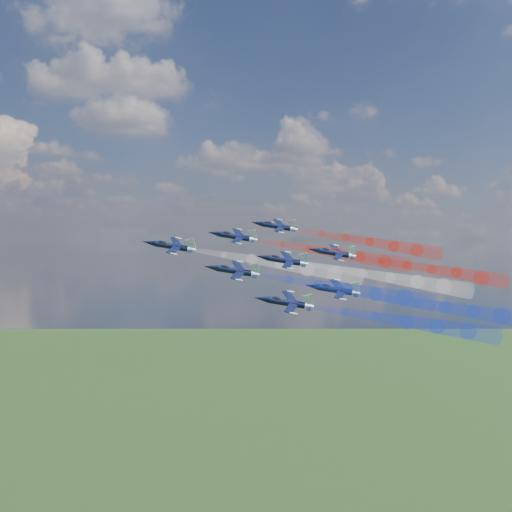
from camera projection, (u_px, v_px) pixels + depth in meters
name	position (u px, v px, depth m)	size (l,w,h in m)	color
jet_lead	(172.00, 246.00, 158.70)	(10.87, 13.58, 3.62)	black
trail_lead	(280.00, 264.00, 160.76)	(4.53, 42.40, 4.53)	white
jet_inner_left	(235.00, 271.00, 150.45)	(10.87, 13.58, 3.62)	black
trail_inner_left	(348.00, 289.00, 152.51)	(4.53, 42.40, 4.53)	#1835CD
jet_inner_right	(235.00, 237.00, 171.24)	(10.87, 13.58, 3.62)	black
trail_inner_right	(334.00, 253.00, 173.30)	(4.53, 42.40, 4.53)	red
jet_outer_left	(287.00, 303.00, 140.45)	(10.87, 13.58, 3.62)	black
trail_outer_left	(407.00, 322.00, 142.51)	(4.53, 42.40, 4.53)	#1835CD
jet_center_third	(284.00, 261.00, 159.69)	(10.87, 13.58, 3.62)	black
trail_center_third	(390.00, 278.00, 161.75)	(4.53, 42.40, 4.53)	white
jet_outer_right	(276.00, 226.00, 181.58)	(10.87, 13.58, 3.62)	black
trail_outer_right	(370.00, 242.00, 183.64)	(4.53, 42.40, 4.53)	red
jet_rear_left	(335.00, 290.00, 152.59)	(10.87, 13.58, 3.62)	black
trail_rear_left	(445.00, 307.00, 154.65)	(4.53, 42.40, 4.53)	#1835CD
jet_rear_right	(334.00, 253.00, 172.15)	(10.87, 13.58, 3.62)	black
trail_rear_right	(432.00, 269.00, 174.21)	(4.53, 42.40, 4.53)	red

